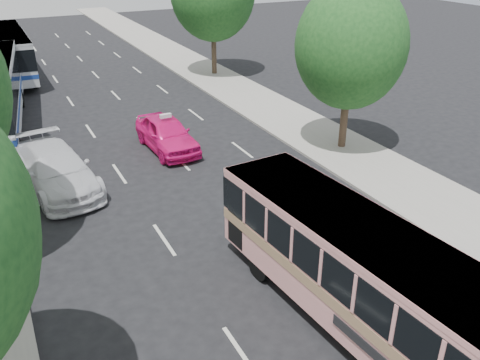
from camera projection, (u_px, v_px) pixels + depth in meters
ground at (269, 289)px, 15.19m from camera, size 120.00×120.00×0.00m
sidewalk_right at (232, 88)px, 34.64m from camera, size 4.00×90.00×0.12m
tree_right_near at (354, 41)px, 22.83m from camera, size 5.10×5.10×7.95m
pink_bus at (355, 263)px, 13.17m from camera, size 3.19×9.67×3.03m
pink_taxi at (167, 134)px, 24.60m from camera, size 2.12×4.88×1.64m
white_pickup at (56, 169)px, 20.79m from camera, size 3.20×6.24×1.73m
tour_coach_rear at (9, 50)px, 36.46m from camera, size 2.45×11.11×3.32m
taxi_roof_sign at (165, 116)px, 24.20m from camera, size 0.56×0.20×0.18m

